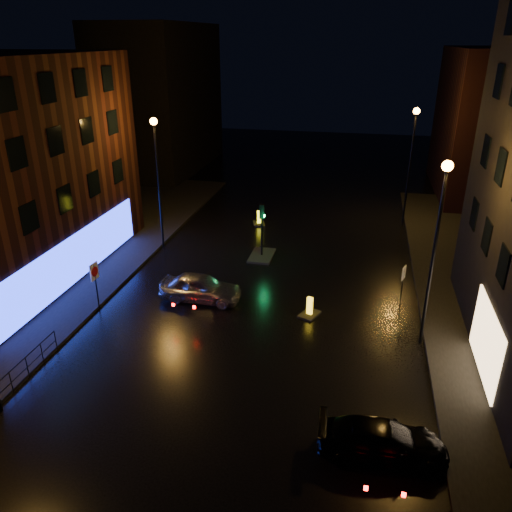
% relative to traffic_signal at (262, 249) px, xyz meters
% --- Properties ---
extents(ground, '(120.00, 120.00, 0.00)m').
position_rel_traffic_signal_xyz_m(ground, '(1.20, -14.00, -0.50)').
color(ground, black).
rests_on(ground, ground).
extents(pavement_left, '(12.00, 44.00, 0.15)m').
position_rel_traffic_signal_xyz_m(pavement_left, '(-12.80, -6.00, -0.43)').
color(pavement_left, black).
rests_on(pavement_left, ground).
extents(building_far_left, '(8.00, 16.00, 14.00)m').
position_rel_traffic_signal_xyz_m(building_far_left, '(-14.80, 21.00, 6.50)').
color(building_far_left, black).
rests_on(building_far_left, ground).
extents(building_far_right, '(8.00, 14.00, 12.00)m').
position_rel_traffic_signal_xyz_m(building_far_right, '(16.20, 18.00, 5.50)').
color(building_far_right, black).
rests_on(building_far_right, ground).
extents(street_lamp_lfar, '(0.44, 0.44, 8.37)m').
position_rel_traffic_signal_xyz_m(street_lamp_lfar, '(-6.60, -0.00, 5.06)').
color(street_lamp_lfar, black).
rests_on(street_lamp_lfar, ground).
extents(street_lamp_rnear, '(0.44, 0.44, 8.37)m').
position_rel_traffic_signal_xyz_m(street_lamp_rnear, '(9.00, -8.00, 5.06)').
color(street_lamp_rnear, black).
rests_on(street_lamp_rnear, ground).
extents(street_lamp_rfar, '(0.44, 0.44, 8.37)m').
position_rel_traffic_signal_xyz_m(street_lamp_rfar, '(9.00, 8.00, 5.06)').
color(street_lamp_rfar, black).
rests_on(street_lamp_rfar, ground).
extents(traffic_signal, '(1.40, 2.40, 3.45)m').
position_rel_traffic_signal_xyz_m(traffic_signal, '(0.00, 0.00, 0.00)').
color(traffic_signal, black).
rests_on(traffic_signal, ground).
extents(guard_railing, '(0.05, 6.04, 1.00)m').
position_rel_traffic_signal_xyz_m(guard_railing, '(-6.80, -15.00, 0.24)').
color(guard_railing, black).
rests_on(guard_railing, ground).
extents(silver_hatchback, '(4.25, 1.72, 1.45)m').
position_rel_traffic_signal_xyz_m(silver_hatchback, '(-1.98, -6.25, 0.22)').
color(silver_hatchback, '#A6A9AE').
rests_on(silver_hatchback, ground).
extents(dark_sedan, '(4.33, 1.96, 1.23)m').
position_rel_traffic_signal_xyz_m(dark_sedan, '(7.19, -15.19, 0.11)').
color(dark_sedan, black).
rests_on(dark_sedan, ground).
extents(bollard_near, '(1.15, 1.36, 1.01)m').
position_rel_traffic_signal_xyz_m(bollard_near, '(3.80, -6.62, -0.28)').
color(bollard_near, black).
rests_on(bollard_near, ground).
extents(bollard_far, '(1.13, 1.39, 1.05)m').
position_rel_traffic_signal_xyz_m(bollard_far, '(-1.40, 5.76, -0.27)').
color(bollard_far, black).
rests_on(bollard_far, ground).
extents(road_sign_left, '(0.12, 0.63, 2.60)m').
position_rel_traffic_signal_xyz_m(road_sign_left, '(-6.70, -8.38, 1.45)').
color(road_sign_left, black).
rests_on(road_sign_left, ground).
extents(road_sign_right, '(0.22, 0.50, 2.14)m').
position_rel_traffic_signal_xyz_m(road_sign_right, '(8.27, -4.45, 1.10)').
color(road_sign_right, black).
rests_on(road_sign_right, ground).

